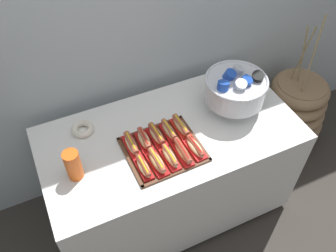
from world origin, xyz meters
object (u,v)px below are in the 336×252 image
Objects in this scene: hot_dog_1 at (157,162)px; hot_dog_7 at (157,135)px; hot_dog_9 at (181,127)px; hot_dog_4 at (195,148)px; hot_dog_5 at (131,144)px; hot_dog_8 at (169,131)px; donut at (83,129)px; punch_bowl at (235,88)px; floor_vase at (291,114)px; hot_dog_6 at (144,140)px; buffet_table at (170,170)px; cup_stack at (73,165)px; serving_tray at (163,150)px; hot_dog_0 at (144,167)px; hot_dog_3 at (183,152)px; hot_dog_2 at (170,157)px.

hot_dog_7 is at bearing 66.69° from hot_dog_1.
hot_dog_9 is at bearing 1.13° from hot_dog_7.
hot_dog_4 is 0.22m from hot_dog_7.
hot_dog_4 is at bearing -88.87° from hot_dog_9.
hot_dog_7 reaches higher than hot_dog_1.
hot_dog_5 and hot_dog_8 have the same top height.
hot_dog_8 is 0.91× the size of hot_dog_9.
hot_dog_4 is at bearing -37.94° from donut.
hot_dog_5 reaches higher than hot_dog_1.
hot_dog_8 is 0.46m from punch_bowl.
floor_vase is 7.12× the size of hot_dog_7.
hot_dog_6 is 1.00× the size of hot_dog_8.
cup_stack is at bearing -173.76° from buffet_table.
cup_stack is at bearing -112.09° from donut.
buffet_table is 1.26× the size of floor_vase.
hot_dog_7 is at bearing -170.63° from buffet_table.
serving_tray is 0.12m from hot_dog_8.
hot_dog_0 is 0.08m from hot_dog_1.
hot_dog_7 is (0.15, 0.17, 0.00)m from hot_dog_0.
hot_dog_6 reaches higher than hot_dog_0.
hot_dog_4 is (0.30, 0.01, -0.00)m from hot_dog_0.
hot_dog_8 is at bearing 48.86° from serving_tray.
hot_dog_0 is 0.22m from hot_dog_7.
serving_tray is 0.48m from cup_stack.
hot_dog_1 reaches higher than serving_tray.
hot_dog_0 is 0.94× the size of hot_dog_7.
floor_vase is 1.39m from hot_dog_6.
cup_stack is (-0.55, 0.12, 0.05)m from hot_dog_3.
hot_dog_8 is (0.07, 0.08, 0.03)m from serving_tray.
hot_dog_9 is 0.48× the size of punch_bowl.
hot_dog_5 is at bearing 115.58° from hot_dog_1.
hot_dog_9 is 1.36× the size of donut.
hot_dog_5 is (-0.15, 0.16, 0.00)m from hot_dog_2.
hot_dog_3 is 0.22m from hot_dog_6.
hot_dog_3 is 1.07× the size of hot_dog_4.
hot_dog_8 is 0.08m from hot_dog_9.
hot_dog_2 is at bearing -178.87° from hot_dog_4.
donut is (-0.21, 0.24, -0.02)m from hot_dog_5.
punch_bowl is (0.67, 0.22, 0.12)m from hot_dog_0.
punch_bowl reaches higher than hot_dog_0.
hot_dog_1 is at bearing -160.00° from punch_bowl.
hot_dog_2 is (-0.09, -0.18, 0.40)m from buffet_table.
hot_dog_7 reaches higher than hot_dog_8.
hot_dog_1 is 0.50× the size of punch_bowl.
hot_dog_1 is at bearing -178.87° from hot_dog_2.
hot_dog_5 is 0.15m from hot_dog_7.
hot_dog_6 is 0.08m from hot_dog_7.
serving_tray reaches higher than buffet_table.
punch_bowl is (0.37, 0.21, 0.12)m from hot_dog_4.
hot_dog_1 is at bearing -64.42° from hot_dog_5.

